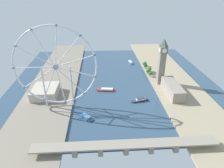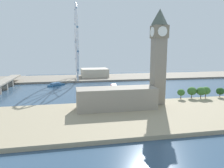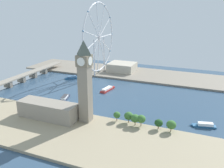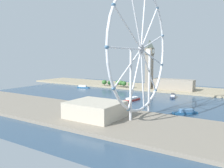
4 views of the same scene
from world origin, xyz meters
The scene contains 13 objects.
ground_plane centered at (0.00, 0.00, 0.00)m, with size 409.00×409.00×0.00m, color #334C66.
riverbank_left centered at (-119.50, 0.00, 1.50)m, with size 90.00×520.00×3.00m, color tan.
riverbank_right centered at (119.50, 0.00, 1.50)m, with size 90.00×520.00×3.00m, color gray.
clock_tower centered at (-90.17, 30.13, 49.45)m, with size 14.49×14.49×89.13m.
parliament_block centered at (-100.72, 73.18, 12.45)m, with size 22.00×70.09×18.89m, color gray.
tree_row_embankment centered at (-79.26, -32.20, 10.69)m, with size 13.29×68.34×12.59m.
ferris_wheel centered at (93.71, 100.25, 69.00)m, with size 125.46×3.20×128.77m.
riverside_hall centered at (124.72, 66.39, 10.81)m, with size 42.39×50.26×15.61m, color #BCB29E.
river_bridge centered at (0.00, 204.33, 8.52)m, with size 221.00×15.24×11.70m.
tour_boat_0 centered at (-39.25, 91.41, 2.34)m, with size 32.70×13.85×5.79m.
tour_boat_1 centered at (50.87, 134.12, 2.04)m, with size 25.23×26.57×5.07m.
tour_boat_2 centered at (-50.53, -92.68, 2.12)m, with size 11.73×28.99×5.07m.
tour_boat_3 centered at (17.28, 50.61, 2.12)m, with size 36.77×12.55×4.96m.
Camera 1 is at (27.53, 380.73, 178.83)m, focal length 31.97 mm.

